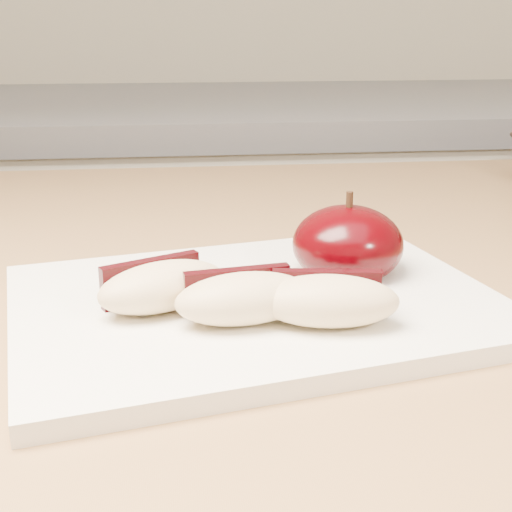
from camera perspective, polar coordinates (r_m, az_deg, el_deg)
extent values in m
cube|color=silver|center=(1.36, -4.99, -8.49)|extent=(2.40, 0.60, 0.90)
cube|color=slate|center=(1.22, -5.62, 11.53)|extent=(2.40, 0.62, 0.04)
cube|color=olive|center=(0.55, -3.79, -1.50)|extent=(1.64, 0.64, 0.04)
cube|color=white|center=(0.42, 0.00, -3.93)|extent=(0.31, 0.26, 0.01)
ellipsoid|color=black|center=(0.46, 7.34, 0.93)|extent=(0.09, 0.09, 0.05)
cylinder|color=black|center=(0.45, 7.49, 4.47)|extent=(0.00, 0.00, 0.01)
ellipsoid|color=#D5B787|center=(0.40, -7.48, -2.44)|extent=(0.08, 0.07, 0.03)
cube|color=black|center=(0.41, -8.41, -1.91)|extent=(0.06, 0.03, 0.03)
ellipsoid|color=#D5B787|center=(0.38, -0.93, -3.42)|extent=(0.08, 0.05, 0.03)
cube|color=black|center=(0.40, -1.51, -2.73)|extent=(0.06, 0.02, 0.03)
ellipsoid|color=#D5B787|center=(0.38, 5.79, -3.60)|extent=(0.08, 0.05, 0.03)
cube|color=black|center=(0.39, 5.64, -2.87)|extent=(0.06, 0.02, 0.03)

